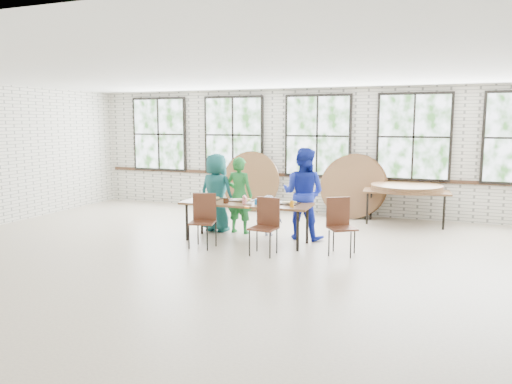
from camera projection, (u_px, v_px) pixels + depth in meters
room at (317, 138)px, 11.92m from camera, size 12.00×12.00×12.00m
dining_table at (246, 205)px, 9.16m from camera, size 2.43×0.89×0.74m
chair_near_left at (203, 216)px, 8.85m from camera, size 0.51×0.50×0.95m
chair_near_right at (266, 221)px, 8.37m from camera, size 0.46×0.44×0.95m
chair_spare at (340, 221)px, 8.38m from camera, size 0.58×0.57×0.95m
adult_teal at (216, 193)px, 10.08m from camera, size 0.83×0.60×1.58m
adult_green at (239, 195)px, 9.90m from camera, size 0.58×0.40×1.53m
toddler at (269, 215)px, 9.73m from camera, size 0.55×0.36×0.80m
adult_blue at (303, 194)px, 9.41m from camera, size 0.91×0.75×1.73m
storage_table at (406, 193)px, 10.74m from camera, size 1.86×0.92×0.74m
tabletop_clutter at (252, 202)px, 9.09m from camera, size 1.98×0.63×0.11m
round_tops_stacked at (406, 188)px, 10.72m from camera, size 1.50×1.50×0.13m
round_tops_leaning at (300, 184)px, 12.00m from camera, size 4.13×0.50×1.49m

